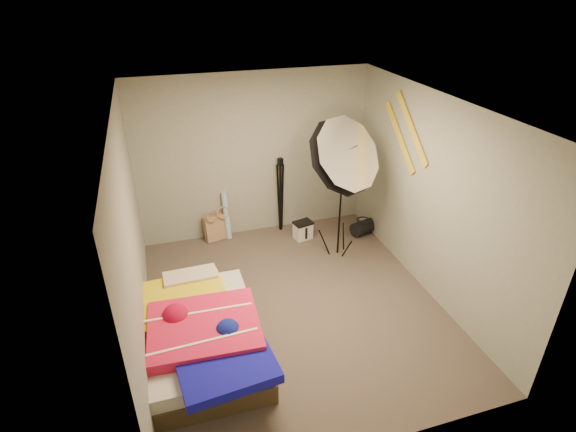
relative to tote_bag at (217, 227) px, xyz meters
name	(u,v)px	position (x,y,z in m)	size (l,w,h in m)	color
floor	(295,306)	(0.65, -1.90, -0.20)	(4.00, 4.00, 0.00)	brown
ceiling	(296,107)	(0.65, -1.90, 2.30)	(4.00, 4.00, 0.00)	silver
wall_back	(254,157)	(0.65, 0.10, 1.05)	(3.50, 3.50, 0.00)	gray
wall_front	(378,341)	(0.65, -3.90, 1.05)	(3.50, 3.50, 0.00)	gray
wall_left	(132,242)	(-1.10, -1.90, 1.05)	(4.00, 4.00, 0.00)	gray
wall_right	(431,198)	(2.40, -1.90, 1.05)	(4.00, 4.00, 0.00)	gray
tote_bag	(217,227)	(0.00, 0.00, 0.00)	(0.40, 0.12, 0.40)	tan
wrapping_roll	(226,216)	(0.16, 0.00, 0.17)	(0.09, 0.09, 0.75)	#4E8CC1
camera_case	(303,231)	(1.27, -0.39, -0.07)	(0.26, 0.19, 0.26)	silver
duffel_bag	(363,227)	(2.23, -0.54, -0.09)	(0.22, 0.22, 0.37)	black
wall_stripe_upper	(412,128)	(2.38, -1.30, 1.75)	(0.02, 1.10, 0.10)	gold
wall_stripe_lower	(400,137)	(2.38, -1.05, 1.55)	(0.02, 1.10, 0.10)	gold
bed	(201,334)	(-0.56, -2.35, 0.06)	(1.30, 1.97, 0.53)	#463722
photo_umbrella	(341,157)	(1.52, -1.12, 1.39)	(1.14, 1.09, 2.21)	black
camera_tripod	(281,190)	(1.02, -0.02, 0.50)	(0.08, 0.08, 1.23)	black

